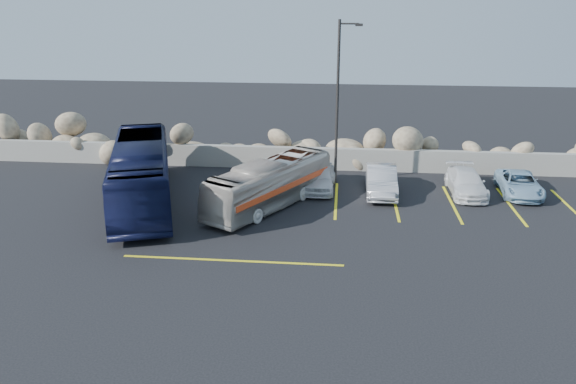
# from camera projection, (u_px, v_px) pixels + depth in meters

# --- Properties ---
(ground) EXTENTS (90.00, 90.00, 0.00)m
(ground) POSITION_uv_depth(u_px,v_px,m) (259.00, 264.00, 19.81)
(ground) COLOR black
(ground) RESTS_ON ground
(seawall) EXTENTS (60.00, 0.40, 1.20)m
(seawall) POSITION_uv_depth(u_px,v_px,m) (291.00, 158.00, 30.90)
(seawall) COLOR gray
(seawall) RESTS_ON ground
(riprap_pile) EXTENTS (54.00, 2.80, 2.60)m
(riprap_pile) POSITION_uv_depth(u_px,v_px,m) (293.00, 140.00, 31.80)
(riprap_pile) COLOR #867158
(riprap_pile) RESTS_ON ground
(parking_lines) EXTENTS (18.16, 9.36, 0.01)m
(parking_lines) POSITION_uv_depth(u_px,v_px,m) (382.00, 213.00, 24.61)
(parking_lines) COLOR yellow
(parking_lines) RESTS_ON ground
(lamppost) EXTENTS (1.14, 0.18, 8.00)m
(lamppost) POSITION_uv_depth(u_px,v_px,m) (339.00, 99.00, 27.11)
(lamppost) COLOR #2D2A28
(lamppost) RESTS_ON ground
(vintage_bus) EXTENTS (5.24, 7.44, 2.10)m
(vintage_bus) POSITION_uv_depth(u_px,v_px,m) (270.00, 184.00, 25.09)
(vintage_bus) COLOR beige
(vintage_bus) RESTS_ON ground
(tour_coach) EXTENTS (5.48, 10.49, 2.86)m
(tour_coach) POSITION_uv_depth(u_px,v_px,m) (141.00, 173.00, 25.39)
(tour_coach) COLOR #0F1335
(tour_coach) RESTS_ON ground
(car_a) EXTENTS (1.58, 3.70, 1.25)m
(car_a) POSITION_uv_depth(u_px,v_px,m) (320.00, 177.00, 27.44)
(car_a) COLOR white
(car_a) RESTS_ON ground
(car_b) EXTENTS (1.44, 4.02, 1.32)m
(car_b) POSITION_uv_depth(u_px,v_px,m) (381.00, 180.00, 26.84)
(car_b) COLOR #B1B1B6
(car_b) RESTS_ON ground
(car_c) EXTENTS (1.59, 3.89, 1.13)m
(car_c) POSITION_uv_depth(u_px,v_px,m) (466.00, 182.00, 26.85)
(car_c) COLOR white
(car_c) RESTS_ON ground
(car_d) EXTENTS (2.00, 3.92, 1.06)m
(car_d) POSITION_uv_depth(u_px,v_px,m) (519.00, 184.00, 26.77)
(car_d) COLOR #94B8D2
(car_d) RESTS_ON ground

